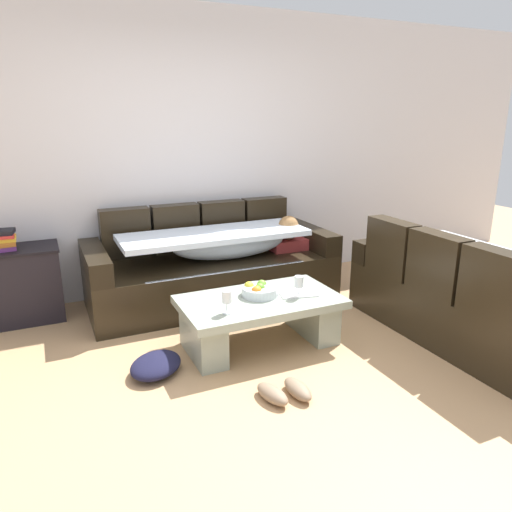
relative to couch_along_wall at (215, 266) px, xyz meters
name	(u,v)px	position (x,y,z in m)	size (l,w,h in m)	color
ground_plane	(271,386)	(-0.21, -1.62, -0.33)	(14.00, 14.00, 0.00)	tan
back_wall	(174,153)	(-0.21, 0.53, 1.02)	(9.00, 0.10, 2.70)	silver
couch_along_wall	(215,266)	(0.00, 0.00, 0.00)	(2.27, 0.92, 0.88)	black
couch_near_window	(469,297)	(1.53, -1.60, 0.00)	(0.92, 1.88, 0.88)	black
coffee_table	(260,315)	(-0.02, -1.04, -0.09)	(1.20, 0.68, 0.38)	#98A392
fruit_bowl	(259,290)	(0.00, -0.99, 0.09)	(0.28, 0.28, 0.10)	silver
wine_glass_near_left	(227,298)	(-0.35, -1.21, 0.16)	(0.07, 0.07, 0.17)	silver
wine_glass_near_right	(299,283)	(0.26, -1.14, 0.16)	(0.07, 0.07, 0.17)	silver
open_magazine	(297,293)	(0.29, -1.07, 0.05)	(0.28, 0.21, 0.01)	white
side_cabinet	(17,285)	(-1.70, 0.23, -0.01)	(0.72, 0.44, 0.64)	black
book_stack_on_cabinet	(6,240)	(-1.73, 0.23, 0.39)	(0.16, 0.22, 0.16)	#72337F
pair_of_shoes	(285,392)	(-0.19, -1.78, -0.29)	(0.32, 0.30, 0.09)	#8C7259
crumpled_garment	(156,365)	(-0.85, -1.14, -0.27)	(0.40, 0.32, 0.12)	#191933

